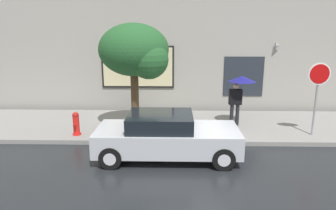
# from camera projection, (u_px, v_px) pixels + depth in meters

# --- Properties ---
(ground_plane) EXTENTS (60.00, 60.00, 0.00)m
(ground_plane) POSITION_uv_depth(u_px,v_px,m) (190.00, 158.00, 9.21)
(ground_plane) COLOR black
(sidewalk) EXTENTS (20.00, 4.00, 0.15)m
(sidewalk) POSITION_uv_depth(u_px,v_px,m) (186.00, 125.00, 12.10)
(sidewalk) COLOR gray
(sidewalk) RESTS_ON ground
(building_facade) EXTENTS (20.00, 0.67, 7.00)m
(building_facade) POSITION_uv_depth(u_px,v_px,m) (185.00, 36.00, 13.70)
(building_facade) COLOR #9E998E
(building_facade) RESTS_ON ground
(parked_car) EXTENTS (4.23, 1.88, 1.36)m
(parked_car) POSITION_uv_depth(u_px,v_px,m) (166.00, 136.00, 9.10)
(parked_car) COLOR #B7BABF
(parked_car) RESTS_ON ground
(fire_hydrant) EXTENTS (0.30, 0.44, 0.83)m
(fire_hydrant) POSITION_uv_depth(u_px,v_px,m) (76.00, 124.00, 10.70)
(fire_hydrant) COLOR red
(fire_hydrant) RESTS_ON sidewalk
(pedestrian_with_umbrella) EXTENTS (1.03, 1.03, 1.94)m
(pedestrian_with_umbrella) POSITION_uv_depth(u_px,v_px,m) (240.00, 86.00, 11.50)
(pedestrian_with_umbrella) COLOR black
(pedestrian_with_umbrella) RESTS_ON sidewalk
(street_tree) EXTENTS (2.47, 2.10, 3.86)m
(street_tree) POSITION_uv_depth(u_px,v_px,m) (137.00, 53.00, 10.61)
(street_tree) COLOR #4C3823
(street_tree) RESTS_ON sidewalk
(stop_sign) EXTENTS (0.76, 0.10, 2.56)m
(stop_sign) POSITION_uv_depth(u_px,v_px,m) (318.00, 85.00, 10.33)
(stop_sign) COLOR gray
(stop_sign) RESTS_ON sidewalk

